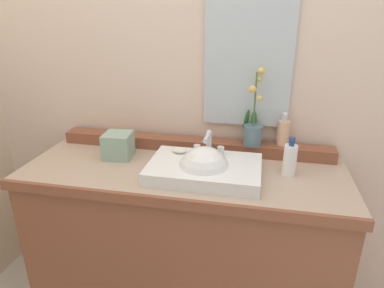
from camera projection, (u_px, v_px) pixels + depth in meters
name	position (u px, v px, depth m)	size (l,w,h in m)	color
wall_back	(200.00, 34.00, 1.69)	(3.12, 0.20, 2.79)	beige
vanity_cabinet	(184.00, 242.00, 1.70)	(1.47, 0.56, 0.84)	brown
back_ledge	(193.00, 144.00, 1.73)	(1.38, 0.09, 0.06)	brown
sink_basin	(204.00, 170.00, 1.46)	(0.48, 0.32, 0.26)	white
soap_bar	(179.00, 151.00, 1.56)	(0.07, 0.04, 0.02)	silver
potted_plant	(253.00, 128.00, 1.62)	(0.10, 0.11, 0.37)	slate
soap_dispenser	(283.00, 132.00, 1.63)	(0.06, 0.06, 0.16)	#E5B38A
lotion_bottle	(290.00, 159.00, 1.46)	(0.06, 0.06, 0.17)	white
tissue_box	(118.00, 145.00, 1.64)	(0.13, 0.13, 0.12)	#8BA991
mirror	(248.00, 61.00, 1.58)	(0.41, 0.02, 0.62)	silver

